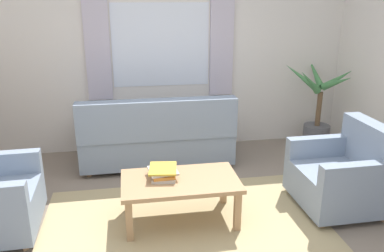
{
  "coord_description": "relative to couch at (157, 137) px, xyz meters",
  "views": [
    {
      "loc": [
        -0.48,
        -3.09,
        2.07
      ],
      "look_at": [
        0.17,
        0.7,
        0.79
      ],
      "focal_mm": 36.36,
      "sensor_mm": 36.0,
      "label": 1
    }
  ],
  "objects": [
    {
      "name": "armchair_right",
      "position": [
        1.78,
        -1.39,
        -0.01
      ],
      "size": [
        0.83,
        0.85,
        0.88
      ],
      "rotation": [
        0.0,
        0.0,
        -1.56
      ],
      "color": "gray",
      "rests_on": "ground_plane"
    },
    {
      "name": "wall_back",
      "position": [
        0.14,
        0.69,
        0.93
      ],
      "size": [
        5.32,
        0.12,
        2.6
      ],
      "primitive_type": "cube",
      "color": "silver",
      "rests_on": "ground_plane"
    },
    {
      "name": "window_with_curtains",
      "position": [
        0.14,
        0.6,
        1.08
      ],
      "size": [
        1.98,
        0.07,
        1.4
      ],
      "color": "white"
    },
    {
      "name": "ground_plane",
      "position": [
        0.14,
        -1.57,
        -0.37
      ],
      "size": [
        6.24,
        6.24,
        0.0
      ],
      "primitive_type": "plane",
      "color": "gray"
    },
    {
      "name": "area_rug",
      "position": [
        0.14,
        -1.57,
        -0.36
      ],
      "size": [
        2.69,
        1.91,
        0.01
      ],
      "primitive_type": "cube",
      "color": "tan",
      "rests_on": "ground_plane"
    },
    {
      "name": "potted_plant",
      "position": [
        2.28,
        0.2,
        0.12
      ],
      "size": [
        0.96,
        1.13,
        1.25
      ],
      "color": "#56565B",
      "rests_on": "ground_plane"
    },
    {
      "name": "book_stack_on_table",
      "position": [
        -0.05,
        -1.31,
        0.12
      ],
      "size": [
        0.29,
        0.33,
        0.09
      ],
      "color": "beige",
      "rests_on": "coffee_table"
    },
    {
      "name": "coffee_table",
      "position": [
        0.1,
        -1.39,
        0.01
      ],
      "size": [
        1.1,
        0.64,
        0.44
      ],
      "color": "#A87F56",
      "rests_on": "ground_plane"
    },
    {
      "name": "couch",
      "position": [
        0.0,
        0.0,
        0.0
      ],
      "size": [
        1.9,
        0.82,
        0.92
      ],
      "rotation": [
        0.0,
        0.0,
        3.14
      ],
      "color": "gray",
      "rests_on": "ground_plane"
    }
  ]
}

